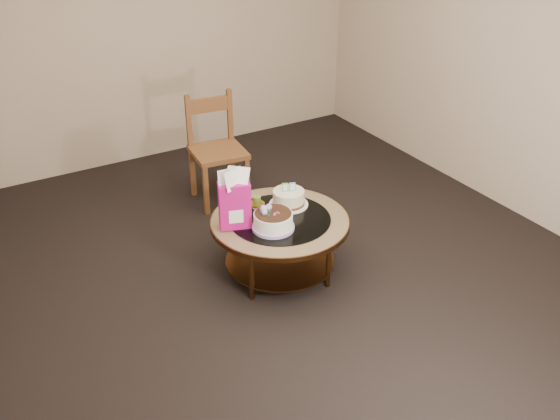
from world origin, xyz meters
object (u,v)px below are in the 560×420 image
dining_chair (217,149)px  coffee_table (280,228)px  cream_cake (289,198)px  gift_bag (234,199)px  decorated_cake (273,221)px

dining_chair → coffee_table: bearing=-88.4°
cream_cake → dining_chair: (-0.05, 1.14, -0.03)m
gift_bag → dining_chair: bearing=89.9°
decorated_cake → dining_chair: (0.22, 1.38, -0.03)m
decorated_cake → cream_cake: size_ratio=1.02×
coffee_table → gift_bag: bearing=168.0°
coffee_table → decorated_cake: size_ratio=3.40×
coffee_table → gift_bag: (-0.32, 0.07, 0.30)m
decorated_cake → gift_bag: gift_bag is taller
decorated_cake → gift_bag: 0.31m
decorated_cake → dining_chair: dining_chair is taller
decorated_cake → cream_cake: cream_cake is taller
coffee_table → dining_chair: 1.29m
dining_chair → gift_bag: bearing=-103.3°
gift_bag → dining_chair: 1.30m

